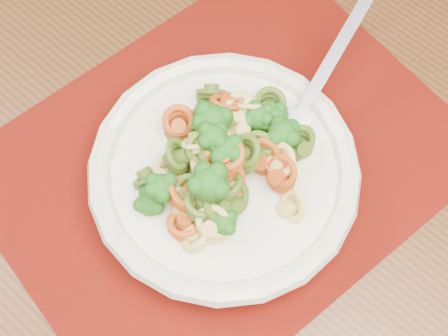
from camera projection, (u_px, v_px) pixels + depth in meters
dining_table at (196, 111)px, 0.70m from camera, size 1.70×1.32×0.77m
placemat at (223, 162)px, 0.57m from camera, size 0.43×0.35×0.00m
pasta_bowl at (224, 174)px, 0.53m from camera, size 0.23×0.23×0.04m
pasta_broccoli_heap at (224, 165)px, 0.51m from camera, size 0.20×0.20×0.06m
fork at (293, 126)px, 0.53m from camera, size 0.18×0.10×0.08m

